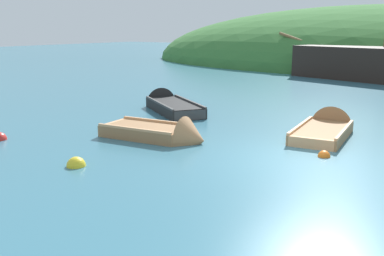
# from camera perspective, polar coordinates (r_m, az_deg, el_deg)

# --- Properties ---
(ground_plane) EXTENTS (120.00, 120.00, 0.00)m
(ground_plane) POSITION_cam_1_polar(r_m,az_deg,el_deg) (10.79, 12.05, -3.99)
(ground_plane) COLOR teal
(shore_hill) EXTENTS (41.96, 24.25, 9.61)m
(shore_hill) POSITION_cam_1_polar(r_m,az_deg,el_deg) (40.79, 22.61, 7.52)
(shore_hill) COLOR #387033
(shore_hill) RESTS_ON ground
(rowboat_portside) EXTENTS (3.94, 3.19, 1.18)m
(rowboat_portside) POSITION_cam_1_polar(r_m,az_deg,el_deg) (16.95, -3.00, 2.78)
(rowboat_portside) COLOR black
(rowboat_portside) RESTS_ON ground
(rowboat_outer_left) EXTENTS (3.18, 1.59, 1.21)m
(rowboat_outer_left) POSITION_cam_1_polar(r_m,az_deg,el_deg) (12.47, -3.66, -0.96)
(rowboat_outer_left) COLOR #9E7047
(rowboat_outer_left) RESTS_ON ground
(rowboat_outer_right) EXTENTS (1.66, 3.41, 1.23)m
(rowboat_outer_right) POSITION_cam_1_polar(r_m,az_deg,el_deg) (13.71, 16.70, -0.31)
(rowboat_outer_right) COLOR #9E7047
(rowboat_outer_right) RESTS_ON ground
(buoy_yellow) EXTENTS (0.43, 0.43, 0.43)m
(buoy_yellow) POSITION_cam_1_polar(r_m,az_deg,el_deg) (10.43, -14.48, -4.71)
(buoy_yellow) COLOR yellow
(buoy_yellow) RESTS_ON ground
(buoy_orange) EXTENTS (0.30, 0.30, 0.30)m
(buoy_orange) POSITION_cam_1_polar(r_m,az_deg,el_deg) (11.27, 16.40, -3.51)
(buoy_orange) COLOR orange
(buoy_orange) RESTS_ON ground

